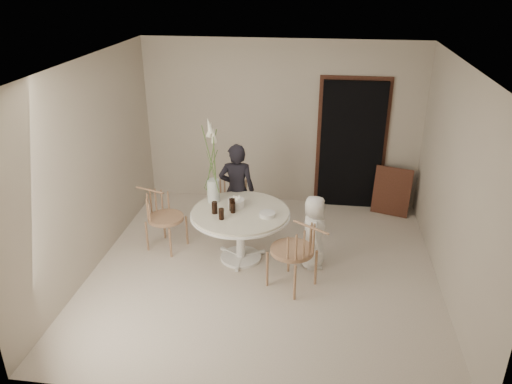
# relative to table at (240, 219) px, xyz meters

# --- Properties ---
(ground) EXTENTS (4.50, 4.50, 0.00)m
(ground) POSITION_rel_table_xyz_m (0.35, -0.25, -0.62)
(ground) COLOR beige
(ground) RESTS_ON ground
(room_shell) EXTENTS (4.50, 4.50, 4.50)m
(room_shell) POSITION_rel_table_xyz_m (0.35, -0.25, 1.00)
(room_shell) COLOR white
(room_shell) RESTS_ON ground
(doorway) EXTENTS (1.00, 0.10, 2.10)m
(doorway) POSITION_rel_table_xyz_m (1.50, 1.94, 0.43)
(doorway) COLOR black
(doorway) RESTS_ON ground
(door_trim) EXTENTS (1.12, 0.03, 2.22)m
(door_trim) POSITION_rel_table_xyz_m (1.50, 1.98, 0.49)
(door_trim) COLOR #5C291F
(door_trim) RESTS_ON ground
(table) EXTENTS (1.33, 1.33, 0.73)m
(table) POSITION_rel_table_xyz_m (0.00, 0.00, 0.00)
(table) COLOR white
(table) RESTS_ON ground
(picture_frame) EXTENTS (0.61, 0.35, 0.78)m
(picture_frame) POSITION_rel_table_xyz_m (2.19, 1.70, -0.23)
(picture_frame) COLOR #5C291F
(picture_frame) RESTS_ON ground
(chair_far) EXTENTS (0.61, 0.63, 0.86)m
(chair_far) POSITION_rel_table_xyz_m (-0.28, 0.92, -0.06)
(chair_far) COLOR #A47659
(chair_far) RESTS_ON ground
(chair_right) EXTENTS (0.71, 0.70, 0.94)m
(chair_right) POSITION_rel_table_xyz_m (0.84, -0.61, -0.01)
(chair_right) COLOR #A47659
(chair_right) RESTS_ON ground
(chair_left) EXTENTS (0.61, 0.59, 0.87)m
(chair_left) POSITION_rel_table_xyz_m (-1.20, 0.20, -0.05)
(chair_left) COLOR #A47659
(chair_left) RESTS_ON ground
(girl) EXTENTS (0.54, 0.38, 1.43)m
(girl) POSITION_rel_table_xyz_m (-0.16, 0.69, 0.10)
(girl) COLOR black
(girl) RESTS_ON ground
(boy) EXTENTS (0.38, 0.53, 1.02)m
(boy) POSITION_rel_table_xyz_m (0.98, -0.04, -0.11)
(boy) COLOR white
(boy) RESTS_ON ground
(birthday_cake) EXTENTS (0.22, 0.22, 0.16)m
(birthday_cake) POSITION_rel_table_xyz_m (-0.08, 0.13, 0.17)
(birthday_cake) COLOR white
(birthday_cake) RESTS_ON table
(cola_tumbler_a) EXTENTS (0.10, 0.10, 0.17)m
(cola_tumbler_a) POSITION_rel_table_xyz_m (-0.11, 0.01, 0.20)
(cola_tumbler_a) COLOR black
(cola_tumbler_a) RESTS_ON table
(cola_tumbler_b) EXTENTS (0.07, 0.07, 0.15)m
(cola_tumbler_b) POSITION_rel_table_xyz_m (-0.20, -0.26, 0.19)
(cola_tumbler_b) COLOR black
(cola_tumbler_b) RESTS_ON table
(cola_tumbler_c) EXTENTS (0.10, 0.10, 0.16)m
(cola_tumbler_c) POSITION_rel_table_xyz_m (-0.32, -0.10, 0.20)
(cola_tumbler_c) COLOR black
(cola_tumbler_c) RESTS_ON table
(cola_tumbler_d) EXTENTS (0.08, 0.08, 0.14)m
(cola_tumbler_d) POSITION_rel_table_xyz_m (-0.09, -0.05, 0.19)
(cola_tumbler_d) COLOR black
(cola_tumbler_d) RESTS_ON table
(plate_stack) EXTENTS (0.22, 0.22, 0.05)m
(plate_stack) POSITION_rel_table_xyz_m (0.37, -0.10, 0.14)
(plate_stack) COLOR white
(plate_stack) RESTS_ON table
(flower_vase) EXTENTS (0.17, 0.17, 1.19)m
(flower_vase) POSITION_rel_table_xyz_m (-0.41, 0.26, 0.53)
(flower_vase) COLOR silver
(flower_vase) RESTS_ON table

